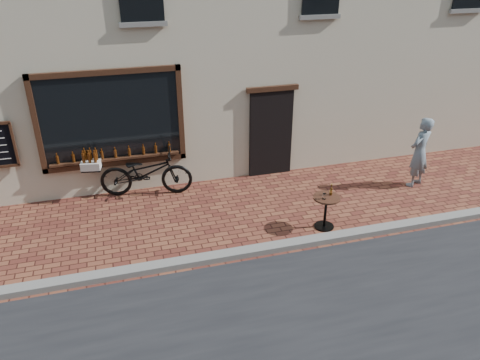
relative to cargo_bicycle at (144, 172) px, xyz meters
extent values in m
plane|color=#55241B|center=(1.31, -3.21, -0.58)|extent=(90.00, 90.00, 0.00)
cube|color=slate|center=(1.31, -3.01, -0.52)|extent=(90.00, 0.25, 0.12)
cube|color=black|center=(-0.59, 0.24, 1.27)|extent=(3.00, 0.06, 2.00)
cube|color=black|center=(-0.59, 0.22, 2.33)|extent=(3.24, 0.10, 0.12)
cube|color=black|center=(-0.59, 0.22, 0.21)|extent=(3.24, 0.10, 0.12)
cube|color=black|center=(-2.15, 0.22, 1.27)|extent=(0.12, 0.10, 2.24)
cube|color=black|center=(0.97, 0.22, 1.27)|extent=(0.12, 0.10, 2.24)
cube|color=black|center=(-0.59, 0.17, 0.34)|extent=(2.90, 0.16, 0.05)
cube|color=black|center=(3.21, 0.25, 0.52)|extent=(1.10, 0.10, 2.20)
cube|color=black|center=(3.21, 0.22, 1.68)|extent=(1.30, 0.10, 0.12)
cylinder|color=#3D1C07|center=(-1.84, 0.17, 0.46)|extent=(0.06, 0.06, 0.19)
cylinder|color=#3D1C07|center=(-1.53, 0.17, 0.46)|extent=(0.06, 0.06, 0.19)
cylinder|color=#3D1C07|center=(-1.22, 0.17, 0.46)|extent=(0.06, 0.06, 0.19)
cylinder|color=#3D1C07|center=(-0.90, 0.17, 0.46)|extent=(0.06, 0.06, 0.19)
cylinder|color=#3D1C07|center=(-0.59, 0.17, 0.46)|extent=(0.06, 0.06, 0.19)
cylinder|color=#3D1C07|center=(-0.28, 0.17, 0.46)|extent=(0.06, 0.06, 0.19)
cylinder|color=#3D1C07|center=(0.03, 0.17, 0.46)|extent=(0.06, 0.06, 0.19)
cylinder|color=#3D1C07|center=(0.35, 0.17, 0.46)|extent=(0.06, 0.06, 0.19)
cylinder|color=#3D1C07|center=(0.66, 0.17, 0.46)|extent=(0.06, 0.06, 0.19)
imported|color=black|center=(0.04, -0.01, -0.01)|extent=(2.24, 1.12, 1.12)
cube|color=black|center=(-1.12, 0.21, 0.20)|extent=(0.53, 0.67, 0.04)
cube|color=beige|center=(-1.12, 0.21, 0.30)|extent=(0.53, 0.69, 0.17)
cylinder|color=#3D1C07|center=(-1.04, -0.04, 0.51)|extent=(0.07, 0.07, 0.24)
cylinder|color=#3D1C07|center=(-1.16, -0.02, 0.51)|extent=(0.07, 0.07, 0.24)
cylinder|color=#3D1C07|center=(-1.29, 0.01, 0.51)|extent=(0.07, 0.07, 0.24)
cylinder|color=#3D1C07|center=(-1.01, 0.11, 0.51)|extent=(0.07, 0.07, 0.24)
cylinder|color=#3D1C07|center=(-1.14, 0.13, 0.51)|extent=(0.07, 0.07, 0.24)
cylinder|color=#3D1C07|center=(-1.26, 0.15, 0.51)|extent=(0.07, 0.07, 0.24)
cylinder|color=#3D1C07|center=(-0.99, 0.26, 0.51)|extent=(0.07, 0.07, 0.24)
cylinder|color=#3D1C07|center=(-1.11, 0.28, 0.51)|extent=(0.07, 0.07, 0.24)
cylinder|color=#3D1C07|center=(-1.23, 0.30, 0.51)|extent=(0.07, 0.07, 0.24)
cylinder|color=#3D1C07|center=(-0.96, 0.40, 0.51)|extent=(0.07, 0.07, 0.24)
cylinder|color=#3D1C07|center=(-1.08, 0.43, 0.51)|extent=(0.07, 0.07, 0.24)
cylinder|color=#3D1C07|center=(-1.21, 0.45, 0.51)|extent=(0.07, 0.07, 0.24)
cylinder|color=black|center=(3.47, -2.51, -0.56)|extent=(0.41, 0.41, 0.03)
cylinder|color=black|center=(3.47, -2.51, -0.22)|extent=(0.06, 0.06, 0.66)
cylinder|color=#321A10|center=(3.47, -2.51, 0.13)|extent=(0.56, 0.56, 0.04)
cylinder|color=gold|center=(3.58, -2.46, 0.24)|extent=(0.06, 0.06, 0.06)
cylinder|color=white|center=(3.38, -2.58, 0.21)|extent=(0.07, 0.07, 0.12)
imported|color=slate|center=(6.45, -1.34, 0.30)|extent=(0.75, 0.64, 1.74)
camera|label=1|loc=(-0.52, -10.08, 4.78)|focal=35.00mm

